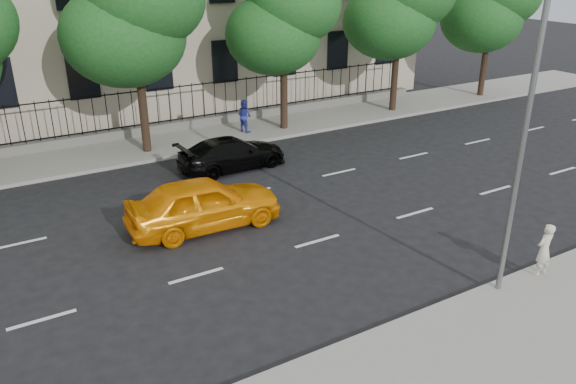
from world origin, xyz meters
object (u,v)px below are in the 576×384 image
Objects in this scene: yellow_taxi at (204,203)px; woman_near at (544,250)px; black_sedan at (232,153)px; street_light at (511,95)px.

woman_near is (6.63, -7.59, 0.07)m from yellow_taxi.
black_sedan is at bearing -32.69° from yellow_taxi.
street_light is 1.77× the size of black_sedan.
yellow_taxi is at bearing 126.26° from street_light.
black_sedan is (3.08, 4.42, -0.18)m from yellow_taxi.
woman_near reaches higher than black_sedan.
black_sedan is 3.01× the size of woman_near.
street_light reaches higher than woman_near.
street_light is 4.55m from woman_near.
street_light is at bearing -141.53° from yellow_taxi.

